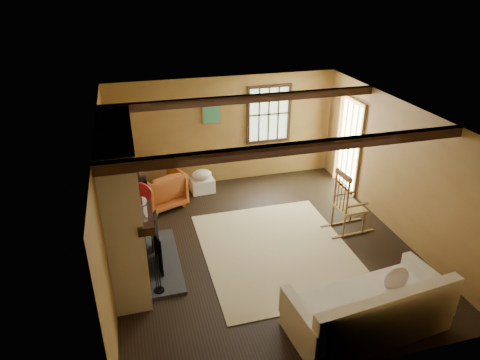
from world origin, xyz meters
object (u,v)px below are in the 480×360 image
object	(u,v)px
fireplace	(126,209)
sofa	(370,312)
rocking_chair	(347,206)
armchair	(160,188)
laundry_basket	(202,185)

from	to	relation	value
fireplace	sofa	bearing A→B (deg)	-36.63
rocking_chair	armchair	size ratio (longest dim) A/B	1.42
sofa	laundry_basket	xyz separation A→B (m)	(-1.40, 4.55, -0.16)
laundry_basket	fireplace	bearing A→B (deg)	-124.48
sofa	laundry_basket	world-z (taller)	sofa
fireplace	sofa	distance (m)	3.82
fireplace	rocking_chair	xyz separation A→B (m)	(3.88, 0.10, -0.59)
armchair	laundry_basket	bearing A→B (deg)	179.77
rocking_chair	armchair	world-z (taller)	rocking_chair
sofa	laundry_basket	bearing A→B (deg)	101.00
rocking_chair	sofa	xyz separation A→B (m)	(-0.89, -2.33, -0.20)
fireplace	rocking_chair	world-z (taller)	fireplace
fireplace	rocking_chair	bearing A→B (deg)	1.49
fireplace	laundry_basket	xyz separation A→B (m)	(1.60, 2.32, -0.95)
sofa	laundry_basket	size ratio (longest dim) A/B	4.48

